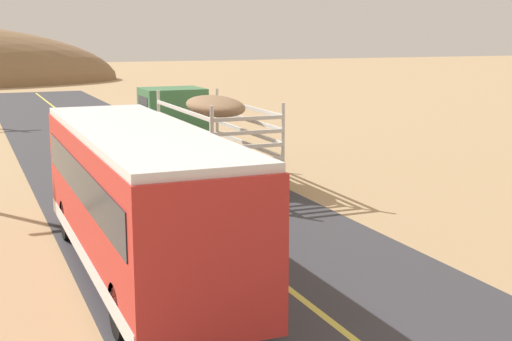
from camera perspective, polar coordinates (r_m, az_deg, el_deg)
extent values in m
cube|color=#3F7F4C|center=(30.17, -6.71, 4.50)|extent=(2.50, 2.20, 2.20)
cube|color=#192333|center=(30.13, -6.72, 5.35)|extent=(2.53, 1.54, 0.70)
cube|color=brown|center=(25.24, -3.28, 0.74)|extent=(2.50, 6.40, 0.24)
cylinder|color=silver|center=(27.68, -7.80, 4.13)|extent=(0.12, 0.12, 2.20)
cylinder|color=silver|center=(28.38, -3.14, 4.39)|extent=(0.12, 0.12, 2.20)
cylinder|color=silver|center=(21.72, -3.54, 2.32)|extent=(0.12, 0.12, 2.20)
cylinder|color=silver|center=(22.60, 2.18, 2.67)|extent=(0.12, 0.12, 2.20)
cube|color=silver|center=(24.77, -5.94, 1.82)|extent=(0.08, 6.30, 0.12)
cube|color=silver|center=(25.56, -0.73, 2.17)|extent=(0.08, 6.30, 0.12)
cube|color=silver|center=(22.22, -0.60, 0.81)|extent=(2.40, 0.08, 0.12)
cube|color=silver|center=(24.71, -5.96, 2.83)|extent=(0.08, 6.30, 0.12)
cube|color=silver|center=(25.50, -0.73, 3.14)|extent=(0.08, 6.30, 0.12)
cube|color=silver|center=(22.15, -0.60, 1.93)|extent=(2.40, 0.08, 0.12)
cube|color=silver|center=(24.65, -5.98, 3.84)|extent=(0.08, 6.30, 0.12)
cube|color=silver|center=(25.44, -0.74, 4.12)|extent=(0.08, 6.30, 0.12)
cube|color=silver|center=(22.08, -0.61, 3.06)|extent=(2.40, 0.08, 0.12)
cube|color=silver|center=(24.60, -6.00, 4.86)|extent=(0.08, 6.30, 0.12)
cube|color=silver|center=(25.39, -0.74, 5.11)|extent=(0.08, 6.30, 0.12)
cube|color=silver|center=(22.03, -0.61, 4.19)|extent=(2.40, 0.08, 0.12)
ellipsoid|color=#8C6B4C|center=(24.96, -3.33, 5.20)|extent=(1.75, 3.84, 0.70)
cylinder|color=black|center=(30.07, -8.65, 2.02)|extent=(0.32, 1.10, 1.10)
cylinder|color=black|center=(30.65, -4.69, 2.28)|extent=(0.32, 1.10, 1.10)
cylinder|color=black|center=(23.73, -4.74, -0.31)|extent=(0.32, 1.10, 1.10)
cylinder|color=black|center=(24.47, 0.13, 0.08)|extent=(0.32, 1.10, 1.10)
cube|color=red|center=(15.60, -9.39, -2.12)|extent=(2.50, 10.00, 2.70)
cube|color=white|center=(15.34, -9.56, 3.08)|extent=(2.45, 9.80, 0.16)
cube|color=#192333|center=(15.50, -9.45, -0.42)|extent=(2.54, 9.20, 0.80)
cube|color=silver|center=(15.90, -9.26, -6.16)|extent=(2.53, 9.80, 0.36)
cylinder|color=black|center=(18.81, -14.83, -3.84)|extent=(0.30, 1.00, 1.00)
cylinder|color=black|center=(19.21, -8.32, -3.27)|extent=(0.30, 1.00, 1.00)
cylinder|color=black|center=(12.70, -10.70, -10.96)|extent=(0.30, 1.00, 1.00)
cylinder|color=black|center=(13.28, -1.24, -9.77)|extent=(0.30, 1.00, 1.00)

